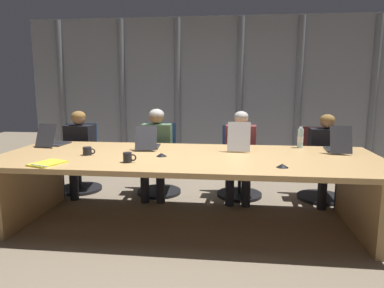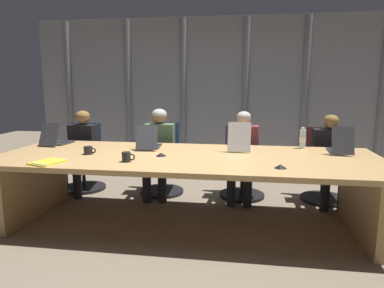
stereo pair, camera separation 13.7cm
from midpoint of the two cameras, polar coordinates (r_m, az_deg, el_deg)
ground_plane at (r=3.93m, az=-1.81°, el=-12.75°), size 13.23×13.23×0.00m
conference_table at (r=3.73m, az=-1.86°, el=-4.06°), size 3.99×1.46×0.76m
curtain_backdrop at (r=6.51m, az=1.95°, el=8.27°), size 6.61×0.17×2.66m
laptop_left_end at (r=4.63m, az=-22.20°, el=0.44°), size 0.27×0.43×0.28m
laptop_left_mid at (r=4.14m, az=-8.00°, el=0.04°), size 0.28×0.46×0.27m
laptop_center at (r=4.03m, az=6.66°, el=-0.06°), size 0.27×0.43×0.33m
laptop_right_mid at (r=4.19m, az=21.53°, el=-0.39°), size 0.25×0.45×0.30m
office_chair_left_end at (r=5.31m, az=-18.27°, el=-3.36°), size 0.60×0.61×0.93m
office_chair_left_mid at (r=4.94m, az=-6.06°, el=-3.78°), size 0.60×0.60×0.95m
office_chair_center at (r=4.82m, az=6.82°, el=-4.21°), size 0.60×0.60×0.93m
office_chair_right_mid at (r=4.95m, az=19.29°, el=-4.37°), size 0.60×0.60×0.93m
person_left_end at (r=5.09m, az=-18.79°, el=-0.53°), size 0.42×0.57×1.13m
person_left_mid at (r=4.73m, az=-6.64°, el=-0.54°), size 0.42×0.56×1.17m
person_center at (r=4.61m, az=6.90°, el=-1.07°), size 0.43×0.57×1.15m
person_right_mid at (r=4.74m, az=20.14°, el=-1.47°), size 0.42×0.55×1.12m
water_bottle_primary at (r=4.30m, az=16.19°, el=0.89°), size 0.07×0.07×0.25m
coffee_mug_near at (r=3.90m, az=-17.43°, el=-1.10°), size 0.13×0.09×0.09m
coffee_mug_far at (r=3.44m, az=-11.41°, el=-2.14°), size 0.13×0.08×0.10m
conference_mic_left_side at (r=3.27m, az=13.19°, el=-3.41°), size 0.11×0.11×0.03m
conference_mic_middle at (r=3.68m, az=-6.00°, el=-1.72°), size 0.11×0.11×0.03m
spiral_notepad at (r=3.60m, az=-23.30°, el=-2.90°), size 0.31×0.36×0.03m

